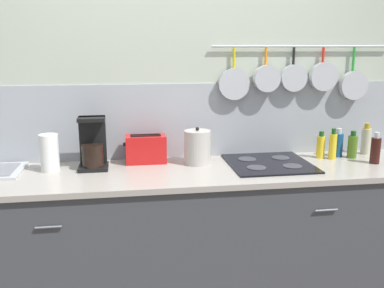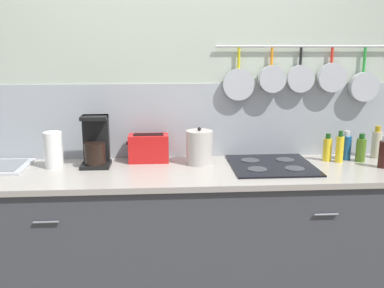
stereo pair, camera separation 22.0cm
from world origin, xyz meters
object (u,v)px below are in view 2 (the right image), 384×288
coffee_maker (96,146)px  bottle_vinegar (327,149)px  bottle_dish_soap (346,147)px  bottle_sesame_oil (384,154)px  bottle_cooking_wine (376,144)px  paper_towel_roll (53,150)px  kettle (199,147)px  bottle_olive_oil (340,148)px  toaster (149,148)px  bottle_hot_sauce (361,149)px

coffee_maker → bottle_vinegar: 1.55m
bottle_dish_soap → coffee_maker: bearing=-178.5°
bottle_vinegar → bottle_sesame_oil: bearing=-33.0°
bottle_sesame_oil → bottle_cooking_wine: 0.26m
coffee_maker → bottle_dish_soap: (1.69, 0.05, -0.05)m
paper_towel_roll → bottle_dish_soap: size_ratio=1.17×
kettle → bottle_olive_oil: (0.95, -0.02, -0.02)m
toaster → bottle_cooking_wine: size_ratio=1.25×
bottle_olive_oil → bottle_sesame_oil: bearing=-33.1°
coffee_maker → bottle_vinegar: (1.55, 0.02, -0.05)m
paper_towel_roll → bottle_vinegar: paper_towel_roll is taller
bottle_vinegar → bottle_sesame_oil: 0.35m
bottle_cooking_wine → kettle: bearing=-176.6°
paper_towel_roll → bottle_olive_oil: size_ratio=1.09×
bottle_vinegar → bottle_sesame_oil: (0.30, -0.19, 0.01)m
paper_towel_roll → bottle_sesame_oil: (2.11, -0.14, -0.02)m
bottle_vinegar → coffee_maker: bearing=-179.2°
bottle_hot_sauce → bottle_cooking_wine: (0.15, 0.09, 0.02)m
bottle_vinegar → bottle_hot_sauce: bearing=-8.6°
toaster → bottle_vinegar: (1.21, -0.06, -0.01)m
bottle_sesame_oil → bottle_cooking_wine: bottle_cooking_wine is taller
bottle_dish_soap → bottle_hot_sauce: size_ratio=1.05×
paper_towel_roll → coffee_maker: bearing=6.1°
bottle_sesame_oil → bottle_cooking_wine: bearing=72.8°
bottle_vinegar → bottle_sesame_oil: size_ratio=0.89×
coffee_maker → kettle: coffee_maker is taller
toaster → bottle_olive_oil: bearing=-4.8°
kettle → bottle_olive_oil: kettle is taller
coffee_maker → bottle_sesame_oil: 1.86m
toaster → kettle: size_ratio=1.14×
bottle_olive_oil → bottle_cooking_wine: bottle_cooking_wine is taller
toaster → bottle_sesame_oil: size_ratio=1.34×
bottle_hot_sauce → bottle_sesame_oil: bearing=-64.5°
kettle → bottle_sesame_oil: kettle is taller
toaster → kettle: (0.34, -0.08, 0.02)m
bottle_cooking_wine → bottle_sesame_oil: bearing=-107.2°
coffee_maker → bottle_hot_sauce: coffee_maker is taller
bottle_dish_soap → bottle_hot_sauce: bearing=-36.0°
toaster → bottle_olive_oil: (1.28, -0.11, 0.00)m
kettle → bottle_cooking_wine: 1.25m
coffee_maker → bottle_dish_soap: size_ratio=1.65×
toaster → bottle_olive_oil: 1.29m
bottle_olive_oil → paper_towel_roll: bearing=-179.8°
coffee_maker → bottle_cooking_wine: coffee_maker is taller
toaster → kettle: 0.35m
kettle → bottle_olive_oil: size_ratio=1.16×
bottle_vinegar → paper_towel_roll: bearing=-178.5°
paper_towel_roll → bottle_sesame_oil: bearing=-3.9°
kettle → bottle_sesame_oil: (1.17, -0.17, -0.02)m
kettle → bottle_vinegar: size_ratio=1.32×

